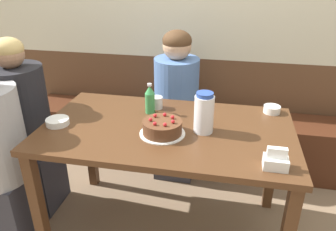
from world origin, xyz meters
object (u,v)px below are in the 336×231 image
(soju_bottle, at_px, (150,99))
(person_teal_shirt, at_px, (25,132))
(napkin_holder, at_px, (276,161))
(bowl_soup_white, at_px, (58,122))
(birthday_cake, at_px, (162,128))
(bowl_rice_small, at_px, (272,109))
(water_pitcher, at_px, (204,113))
(person_pale_blue_shirt, at_px, (176,108))
(bench_seat, at_px, (186,138))
(glass_water_tall, at_px, (157,102))

(soju_bottle, height_order, person_teal_shirt, person_teal_shirt)
(napkin_holder, height_order, bowl_soup_white, napkin_holder)
(birthday_cake, xyz_separation_m, bowl_rice_small, (0.61, 0.41, -0.02))
(water_pitcher, xyz_separation_m, person_pale_blue_shirt, (-0.27, 0.68, -0.29))
(bowl_soup_white, xyz_separation_m, person_pale_blue_shirt, (0.56, 0.76, -0.20))
(bowl_rice_small, xyz_separation_m, person_pale_blue_shirt, (-0.66, 0.34, -0.20))
(water_pitcher, relative_size, napkin_holder, 2.09)
(water_pitcher, distance_m, person_teal_shirt, 1.21)
(birthday_cake, xyz_separation_m, napkin_holder, (0.57, -0.21, -0.00))
(water_pitcher, xyz_separation_m, napkin_holder, (0.36, -0.29, -0.07))
(water_pitcher, height_order, bowl_soup_white, water_pitcher)
(soju_bottle, bearing_deg, bowl_rice_small, 11.44)
(bench_seat, relative_size, napkin_holder, 24.70)
(bench_seat, xyz_separation_m, water_pitcher, (0.21, -0.84, 0.64))
(bowl_soup_white, xyz_separation_m, person_teal_shirt, (-0.35, 0.16, -0.19))
(bench_seat, bearing_deg, bowl_rice_small, -40.22)
(person_pale_blue_shirt, bearing_deg, soju_bottle, -9.04)
(person_pale_blue_shirt, bearing_deg, glass_water_tall, -7.41)
(birthday_cake, bearing_deg, bowl_rice_small, 33.72)
(glass_water_tall, bearing_deg, soju_bottle, -107.69)
(person_teal_shirt, bearing_deg, bowl_rice_small, 9.18)
(bowl_soup_white, relative_size, bowl_rice_small, 1.28)
(birthday_cake, relative_size, water_pitcher, 1.09)
(bowl_soup_white, xyz_separation_m, glass_water_tall, (0.51, 0.34, 0.02))
(bowl_soup_white, relative_size, glass_water_tall, 1.74)
(water_pitcher, relative_size, person_pale_blue_shirt, 0.20)
(person_pale_blue_shirt, bearing_deg, birthday_cake, 4.16)
(napkin_holder, height_order, bowl_rice_small, napkin_holder)
(person_teal_shirt, bearing_deg, bench_seat, 38.05)
(bench_seat, distance_m, birthday_cake, 1.07)
(birthday_cake, bearing_deg, glass_water_tall, 108.16)
(water_pitcher, xyz_separation_m, glass_water_tall, (-0.32, 0.26, -0.07))
(bowl_rice_small, relative_size, person_teal_shirt, 0.09)
(water_pitcher, distance_m, person_pale_blue_shirt, 0.78)
(soju_bottle, bearing_deg, bowl_soup_white, -151.24)
(glass_water_tall, bearing_deg, bowl_soup_white, -146.05)
(glass_water_tall, bearing_deg, water_pitcher, -38.57)
(water_pitcher, distance_m, bowl_soup_white, 0.84)
(bench_seat, distance_m, napkin_holder, 1.38)
(bowl_rice_small, xyz_separation_m, person_teal_shirt, (-1.57, -0.25, -0.19))
(bench_seat, bearing_deg, glass_water_tall, -101.38)
(bench_seat, bearing_deg, birthday_cake, -90.50)
(water_pitcher, bearing_deg, glass_water_tall, 141.43)
(birthday_cake, bearing_deg, soju_bottle, 117.53)
(bench_seat, xyz_separation_m, birthday_cake, (-0.01, -0.91, 0.56))
(water_pitcher, distance_m, bowl_rice_small, 0.52)
(water_pitcher, height_order, napkin_holder, water_pitcher)
(water_pitcher, distance_m, napkin_holder, 0.46)
(water_pitcher, relative_size, bowl_rice_small, 2.23)
(water_pitcher, height_order, soju_bottle, water_pitcher)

